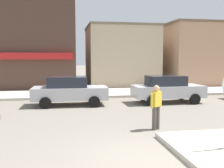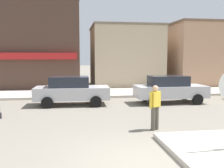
# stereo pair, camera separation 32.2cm
# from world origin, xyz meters

# --- Properties ---
(ground_plane) EXTENTS (160.00, 160.00, 0.00)m
(ground_plane) POSITION_xyz_m (0.00, 0.00, 0.00)
(ground_plane) COLOR gray
(kerb_far) EXTENTS (80.00, 4.00, 0.15)m
(kerb_far) POSITION_xyz_m (0.00, 12.28, 0.07)
(kerb_far) COLOR beige
(kerb_far) RESTS_ON ground
(parked_car_nearest) EXTENTS (4.05, 1.97, 1.56)m
(parked_car_nearest) POSITION_xyz_m (-1.87, 8.20, 0.81)
(parked_car_nearest) COLOR #B7B7BC
(parked_car_nearest) RESTS_ON ground
(parked_car_second) EXTENTS (4.03, 1.93, 1.56)m
(parked_car_second) POSITION_xyz_m (3.67, 8.01, 0.81)
(parked_car_second) COLOR #B7B7BC
(parked_car_second) RESTS_ON ground
(pedestrian_crossing_near) EXTENTS (0.52, 0.38, 1.61)m
(pedestrian_crossing_near) POSITION_xyz_m (1.10, 2.74, 0.87)
(pedestrian_crossing_near) COLOR #4C473D
(pedestrian_crossing_near) RESTS_ON ground
(building_corner_shop) EXTENTS (9.43, 8.79, 7.94)m
(building_corner_shop) POSITION_xyz_m (-5.81, 18.42, 3.98)
(building_corner_shop) COLOR #473328
(building_corner_shop) RESTS_ON ground
(building_storefront_left_near) EXTENTS (6.12, 5.83, 5.41)m
(building_storefront_left_near) POSITION_xyz_m (2.98, 17.61, 2.71)
(building_storefront_left_near) COLOR tan
(building_storefront_left_near) RESTS_ON ground
(building_storefront_left_mid) EXTENTS (8.46, 6.98, 5.70)m
(building_storefront_left_mid) POSITION_xyz_m (11.24, 17.46, 2.85)
(building_storefront_left_mid) COLOR tan
(building_storefront_left_mid) RESTS_ON ground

